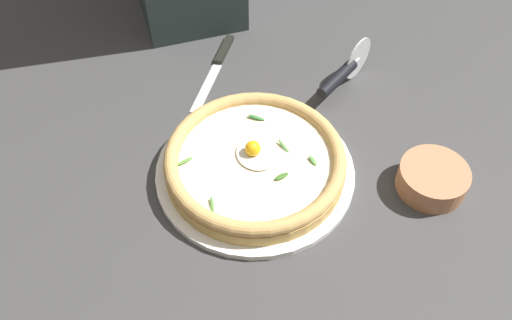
{
  "coord_description": "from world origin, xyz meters",
  "views": [
    {
      "loc": [
        0.53,
        -0.19,
        0.71
      ],
      "look_at": [
        -0.0,
        0.0,
        0.03
      ],
      "focal_mm": 37.64,
      "sensor_mm": 36.0,
      "label": 1
    }
  ],
  "objects_px": {
    "side_bowl": "(432,179)",
    "pizza_cutter": "(344,72)",
    "pizza": "(256,160)",
    "table_knife": "(219,61)"
  },
  "relations": [
    {
      "from": "side_bowl",
      "to": "pizza_cutter",
      "type": "xyz_separation_m",
      "value": [
        -0.26,
        -0.03,
        0.02
      ]
    },
    {
      "from": "pizza",
      "to": "side_bowl",
      "type": "bearing_deg",
      "value": 63.92
    },
    {
      "from": "pizza_cutter",
      "to": "table_knife",
      "type": "distance_m",
      "value": 0.26
    },
    {
      "from": "side_bowl",
      "to": "pizza_cutter",
      "type": "distance_m",
      "value": 0.27
    },
    {
      "from": "pizza",
      "to": "pizza_cutter",
      "type": "bearing_deg",
      "value": 121.28
    },
    {
      "from": "side_bowl",
      "to": "pizza_cutter",
      "type": "bearing_deg",
      "value": -172.6
    },
    {
      "from": "pizza_cutter",
      "to": "table_knife",
      "type": "xyz_separation_m",
      "value": [
        -0.16,
        -0.2,
        -0.04
      ]
    },
    {
      "from": "pizza_cutter",
      "to": "pizza",
      "type": "bearing_deg",
      "value": -58.72
    },
    {
      "from": "pizza",
      "to": "pizza_cutter",
      "type": "distance_m",
      "value": 0.26
    },
    {
      "from": "pizza_cutter",
      "to": "table_knife",
      "type": "relative_size",
      "value": 0.76
    }
  ]
}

